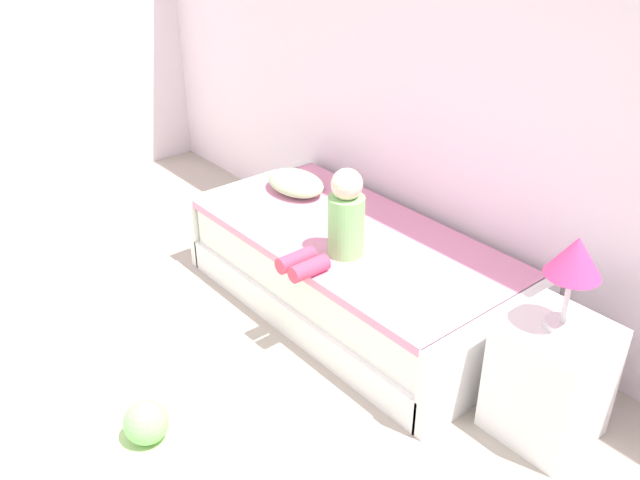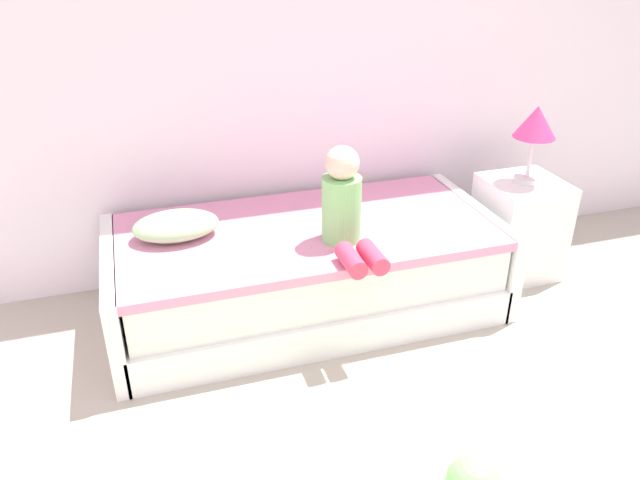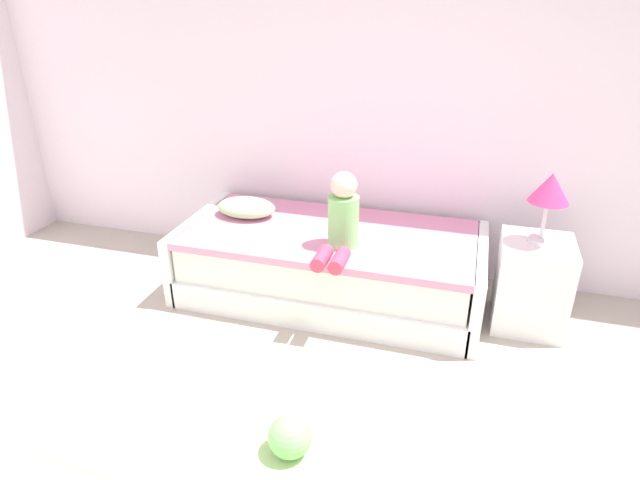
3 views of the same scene
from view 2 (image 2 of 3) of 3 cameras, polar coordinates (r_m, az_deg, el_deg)
The scene contains 6 objects.
wall_rear at distance 3.79m, azimuth 6.27°, elevation 19.55°, with size 7.20×0.10×2.90m, color white.
bed at distance 3.42m, azimuth -1.26°, elevation -2.67°, with size 2.11×1.00×0.50m.
nightstand at distance 3.95m, azimuth 17.88°, elevation 1.13°, with size 0.44×0.44×0.60m, color white.
table_lamp at distance 3.72m, azimuth 19.29°, elevation 9.94°, with size 0.24×0.24×0.45m.
child_figure at distance 3.05m, azimuth 2.30°, elevation 3.11°, with size 0.20×0.51×0.50m.
pillow at distance 3.26m, azimuth -13.17°, elevation 1.31°, with size 0.44×0.30×0.13m, color #99CC8C.
Camera 2 is at (-1.49, -0.84, 1.97)m, focal length 34.63 mm.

